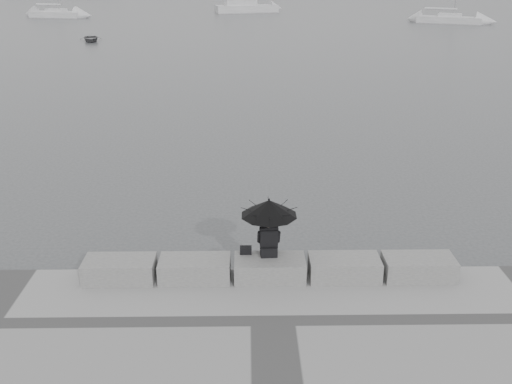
{
  "coord_description": "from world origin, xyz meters",
  "views": [
    {
      "loc": [
        -0.48,
        -11.8,
        7.19
      ],
      "look_at": [
        -0.26,
        3.0,
        1.24
      ],
      "focal_mm": 40.0,
      "sensor_mm": 36.0,
      "label": 1
    }
  ],
  "objects_px": {
    "sailboat_right": "(449,19)",
    "seated_person": "(269,214)",
    "sailboat_left": "(57,14)",
    "motor_cruiser": "(247,6)",
    "dinghy": "(91,39)"
  },
  "relations": [
    {
      "from": "seated_person",
      "to": "motor_cruiser",
      "type": "distance_m",
      "value": 82.2
    },
    {
      "from": "sailboat_left",
      "to": "sailboat_right",
      "type": "xyz_separation_m",
      "value": [
        53.28,
        -9.1,
        -0.01
      ]
    },
    {
      "from": "sailboat_left",
      "to": "dinghy",
      "type": "distance_m",
      "value": 29.56
    },
    {
      "from": "sailboat_left",
      "to": "seated_person",
      "type": "bearing_deg",
      "value": -54.72
    },
    {
      "from": "seated_person",
      "to": "sailboat_left",
      "type": "bearing_deg",
      "value": 106.5
    },
    {
      "from": "seated_person",
      "to": "sailboat_left",
      "type": "distance_m",
      "value": 78.7
    },
    {
      "from": "sailboat_left",
      "to": "dinghy",
      "type": "xyz_separation_m",
      "value": [
        11.69,
        -27.15,
        -0.26
      ]
    },
    {
      "from": "sailboat_right",
      "to": "dinghy",
      "type": "height_order",
      "value": "sailboat_right"
    },
    {
      "from": "sailboat_left",
      "to": "sailboat_right",
      "type": "distance_m",
      "value": 54.05
    },
    {
      "from": "motor_cruiser",
      "to": "dinghy",
      "type": "height_order",
      "value": "motor_cruiser"
    },
    {
      "from": "sailboat_right",
      "to": "seated_person",
      "type": "bearing_deg",
      "value": -86.54
    },
    {
      "from": "sailboat_right",
      "to": "dinghy",
      "type": "bearing_deg",
      "value": -131.4
    },
    {
      "from": "dinghy",
      "to": "motor_cruiser",
      "type": "bearing_deg",
      "value": 52.6
    },
    {
      "from": "motor_cruiser",
      "to": "dinghy",
      "type": "xyz_separation_m",
      "value": [
        -15.41,
        -35.66,
        -0.63
      ]
    },
    {
      "from": "motor_cruiser",
      "to": "sailboat_left",
      "type": "bearing_deg",
      "value": -176.99
    }
  ]
}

